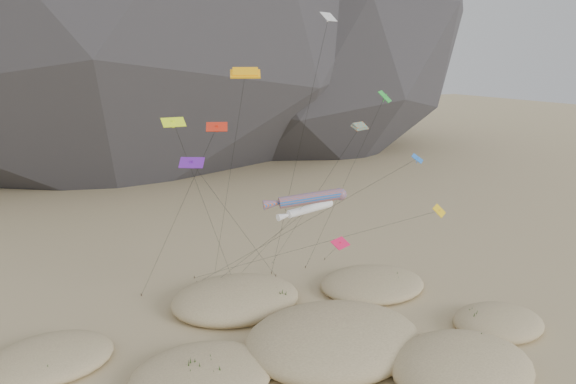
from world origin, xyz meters
name	(u,v)px	position (x,y,z in m)	size (l,w,h in m)	color
ground	(347,379)	(0.00, 0.00, 0.00)	(500.00, 500.00, 0.00)	#CCB789
dunes	(308,353)	(-1.45, 3.95, 0.73)	(49.21, 38.30, 3.93)	#CCB789
dune_grass	(324,350)	(-0.12, 3.53, 0.87)	(40.18, 29.13, 1.59)	black
kite_stakes	(246,276)	(1.18, 23.78, 0.15)	(23.88, 4.70, 0.30)	#3F2D1E
rainbow_tube_kite	(307,199)	(1.30, 9.23, 13.06)	(7.72, 17.61, 13.94)	#F95B1A
white_tube_kite	(307,210)	(2.62, 11.61, 11.27)	(10.34, 11.44, 11.92)	white
orange_parafoil	(245,76)	(-3.00, 13.21, 24.07)	(3.11, 15.31, 24.86)	#FFA90D
multi_parafoil	(358,129)	(10.04, 13.99, 18.45)	(5.34, 13.41, 19.13)	orange
delta_kites	(321,148)	(4.04, 11.44, 17.23)	(27.96, 20.39, 29.79)	green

